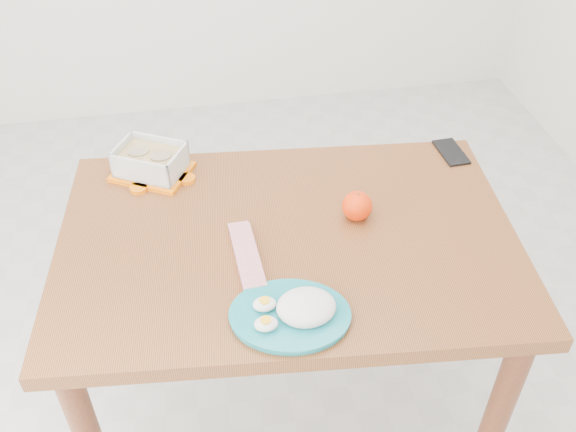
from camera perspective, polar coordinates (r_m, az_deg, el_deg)
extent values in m
plane|color=#B7B7B2|center=(2.17, -5.61, -14.21)|extent=(3.50, 3.50, 0.00)
cube|color=brown|center=(1.52, 0.00, -2.30)|extent=(1.14, 0.82, 0.04)
cylinder|color=maroon|center=(1.72, 17.79, -17.31)|extent=(0.06, 0.06, 0.71)
cylinder|color=maroon|center=(2.03, -14.40, -5.13)|extent=(0.06, 0.06, 0.71)
cylinder|color=maroon|center=(2.08, 12.57, -3.53)|extent=(0.06, 0.06, 0.71)
cube|color=orange|center=(1.73, -11.96, 3.87)|extent=(0.24, 0.22, 0.01)
cube|color=silver|center=(1.71, -12.14, 4.95)|extent=(0.20, 0.19, 0.07)
cube|color=#A28851|center=(1.71, -12.11, 4.77)|extent=(0.19, 0.17, 0.05)
cylinder|color=tan|center=(1.72, -13.14, 5.40)|extent=(0.08, 0.08, 0.02)
cylinder|color=tan|center=(1.69, -11.22, 5.04)|extent=(0.08, 0.08, 0.02)
sphere|color=#FF3B05|center=(1.54, 6.16, 0.89)|extent=(0.07, 0.07, 0.07)
cylinder|color=#187884|center=(1.32, 0.17, -8.87)|extent=(0.29, 0.29, 0.02)
ellipsoid|color=silver|center=(1.30, 1.64, -7.76)|extent=(0.14, 0.13, 0.05)
ellipsoid|color=silver|center=(1.32, -2.10, -7.84)|extent=(0.05, 0.05, 0.02)
ellipsoid|color=silver|center=(1.29, -1.97, -9.56)|extent=(0.05, 0.05, 0.02)
cube|color=#B1091F|center=(1.44, -3.67, -3.64)|extent=(0.06, 0.21, 0.02)
cube|color=black|center=(1.83, 14.30, 5.53)|extent=(0.07, 0.13, 0.01)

